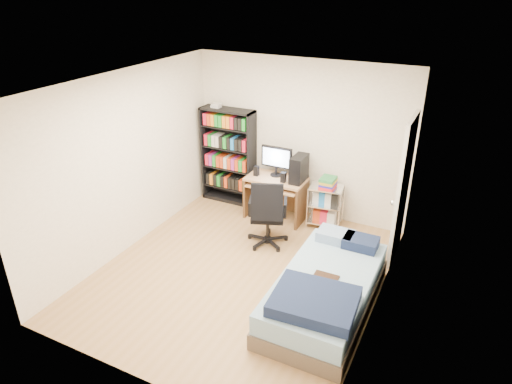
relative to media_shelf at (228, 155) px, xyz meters
The scene contains 7 objects.
room 2.24m from the media_shelf, 56.66° to the right, with size 3.58×4.08×2.58m.
media_shelf is the anchor object (origin of this frame).
computer_desk 1.12m from the media_shelf, ahead, with size 0.93×0.54×1.17m.
office_chair 1.68m from the media_shelf, 40.38° to the right, with size 0.79×0.79×1.03m.
wire_cart 1.82m from the media_shelf, ahead, with size 0.55×0.42×0.83m.
bed 3.23m from the media_shelf, 40.02° to the right, with size 1.02×2.03×0.58m.
door 2.98m from the media_shelf, ahead, with size 0.12×0.80×2.00m.
Camera 1 is at (2.41, -4.40, 3.57)m, focal length 32.00 mm.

